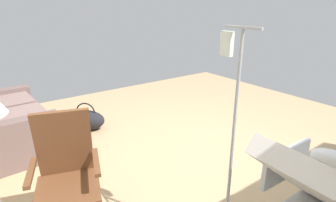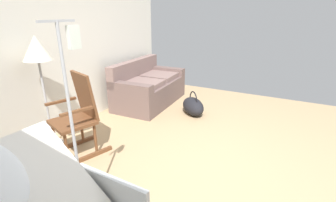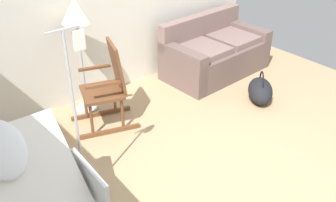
{
  "view_description": "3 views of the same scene",
  "coord_description": "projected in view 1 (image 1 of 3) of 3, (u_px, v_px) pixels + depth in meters",
  "views": [
    {
      "loc": [
        -2.28,
        2.13,
        1.81
      ],
      "look_at": [
        -0.05,
        0.5,
        0.84
      ],
      "focal_mm": 29.11,
      "sensor_mm": 36.0,
      "label": 1
    },
    {
      "loc": [
        -2.28,
        -0.63,
        1.73
      ],
      "look_at": [
        0.13,
        0.64,
        0.74
      ],
      "focal_mm": 26.11,
      "sensor_mm": 36.0,
      "label": 2
    },
    {
      "loc": [
        -2.28,
        -1.85,
        2.68
      ],
      "look_at": [
        -0.29,
        0.6,
        0.81
      ],
      "focal_mm": 41.17,
      "sensor_mm": 36.0,
      "label": 3
    }
  ],
  "objects": [
    {
      "name": "ground_plane",
      "position": [
        197.0,
        153.0,
        3.52
      ],
      "size": [
        6.44,
        6.44,
        0.0
      ],
      "primitive_type": "plane",
      "color": "tan"
    },
    {
      "name": "couch",
      "position": [
        8.0,
        124.0,
        3.64
      ],
      "size": [
        1.64,
        0.92,
        0.85
      ],
      "color": "#68534F",
      "rests_on": "ground"
    },
    {
      "name": "rocking_chair",
      "position": [
        68.0,
        178.0,
        2.17
      ],
      "size": [
        0.87,
        0.69,
        1.05
      ],
      "color": "brown",
      "rests_on": "ground"
    },
    {
      "name": "duffel_bag",
      "position": [
        86.0,
        120.0,
        4.15
      ],
      "size": [
        0.62,
        0.63,
        0.43
      ],
      "color": "black",
      "rests_on": "ground"
    }
  ]
}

